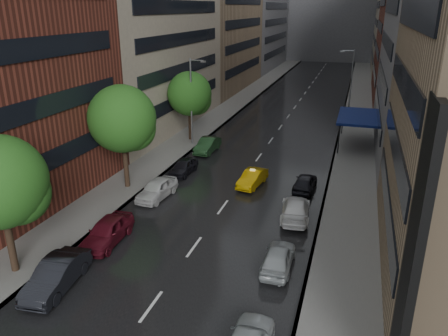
{
  "coord_description": "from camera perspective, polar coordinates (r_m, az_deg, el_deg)",
  "views": [
    {
      "loc": [
        8.76,
        -12.09,
        14.0
      ],
      "look_at": [
        0.0,
        16.32,
        3.0
      ],
      "focal_mm": 35.0,
      "sensor_mm": 36.0,
      "label": 1
    }
  ],
  "objects": [
    {
      "name": "parked_cars_right",
      "position": [
        27.53,
        8.07,
        -8.8
      ],
      "size": [
        2.42,
        23.17,
        1.48
      ],
      "color": "#ABB2B5",
      "rests_on": "ground"
    },
    {
      "name": "street_lamp_right",
      "position": [
        57.82,
        16.17,
        10.46
      ],
      "size": [
        1.74,
        0.22,
        9.0
      ],
      "color": "gray",
      "rests_on": "sidewalk_right"
    },
    {
      "name": "taxi",
      "position": [
        36.26,
        3.73,
        -1.34
      ],
      "size": [
        1.97,
        4.15,
        1.31
      ],
      "primitive_type": "imported",
      "rotation": [
        0.0,
        0.0,
        -0.15
      ],
      "color": "#DCA70B",
      "rests_on": "ground"
    },
    {
      "name": "sidewalk_left",
      "position": [
        66.07,
        1.17,
        8.13
      ],
      "size": [
        4.0,
        140.0,
        0.15
      ],
      "primitive_type": "cube",
      "color": "gray",
      "rests_on": "ground"
    },
    {
      "name": "road",
      "position": [
        64.25,
        8.97,
        7.48
      ],
      "size": [
        14.0,
        140.0,
        0.01
      ],
      "primitive_type": "cube",
      "color": "black",
      "rests_on": "ground"
    },
    {
      "name": "awning",
      "position": [
        48.33,
        17.06,
        6.42
      ],
      "size": [
        4.0,
        8.0,
        3.12
      ],
      "color": "navy",
      "rests_on": "sidewalk_right"
    },
    {
      "name": "street_lamp_left",
      "position": [
        46.11,
        -4.21,
        8.86
      ],
      "size": [
        1.74,
        0.22,
        9.0
      ],
      "color": "gray",
      "rests_on": "sidewalk_left"
    },
    {
      "name": "parked_cars_left",
      "position": [
        33.01,
        -9.9,
        -3.68
      ],
      "size": [
        2.17,
        28.83,
        1.58
      ],
      "color": "black",
      "rests_on": "ground"
    },
    {
      "name": "tree_mid",
      "position": [
        35.07,
        -13.17,
        6.25
      ],
      "size": [
        5.32,
        5.32,
        8.48
      ],
      "color": "#382619",
      "rests_on": "ground"
    },
    {
      "name": "sidewalk_right",
      "position": [
        63.63,
        17.05,
        6.77
      ],
      "size": [
        4.0,
        140.0,
        0.15
      ],
      "primitive_type": "cube",
      "color": "gray",
      "rests_on": "ground"
    },
    {
      "name": "tree_far",
      "position": [
        47.79,
        -4.53,
        9.64
      ],
      "size": [
        4.77,
        4.77,
        7.61
      ],
      "color": "#382619",
      "rests_on": "ground"
    }
  ]
}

